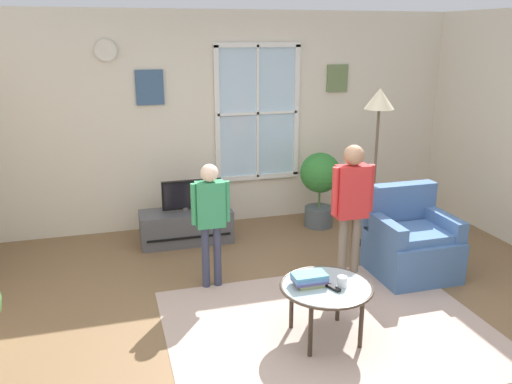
{
  "coord_description": "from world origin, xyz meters",
  "views": [
    {
      "loc": [
        -1.47,
        -3.52,
        2.34
      ],
      "look_at": [
        -0.3,
        0.53,
        1.06
      ],
      "focal_mm": 36.91,
      "sensor_mm": 36.0,
      "label": 1
    }
  ],
  "objects_px": {
    "coffee_table": "(326,289)",
    "potted_plant_by_window": "(320,182)",
    "remote_near_books": "(333,288)",
    "floor_lamp": "(379,115)",
    "person_red_shirt": "(352,200)",
    "armchair": "(410,243)",
    "cup": "(342,282)",
    "book_stack": "(309,279)",
    "television": "(185,195)",
    "remote_near_cup": "(310,280)",
    "person_green_shirt": "(210,212)",
    "tv_stand": "(186,227)"
  },
  "relations": [
    {
      "from": "coffee_table",
      "to": "potted_plant_by_window",
      "type": "height_order",
      "value": "potted_plant_by_window"
    },
    {
      "from": "remote_near_books",
      "to": "floor_lamp",
      "type": "relative_size",
      "value": 0.08
    },
    {
      "from": "coffee_table",
      "to": "person_red_shirt",
      "type": "bearing_deg",
      "value": 53.77
    },
    {
      "from": "armchair",
      "to": "cup",
      "type": "relative_size",
      "value": 9.85
    },
    {
      "from": "book_stack",
      "to": "person_red_shirt",
      "type": "height_order",
      "value": "person_red_shirt"
    },
    {
      "from": "cup",
      "to": "television",
      "type": "bearing_deg",
      "value": 109.79
    },
    {
      "from": "book_stack",
      "to": "floor_lamp",
      "type": "height_order",
      "value": "floor_lamp"
    },
    {
      "from": "television",
      "to": "potted_plant_by_window",
      "type": "distance_m",
      "value": 1.69
    },
    {
      "from": "armchair",
      "to": "potted_plant_by_window",
      "type": "distance_m",
      "value": 1.58
    },
    {
      "from": "remote_near_cup",
      "to": "person_green_shirt",
      "type": "bearing_deg",
      "value": 120.04
    },
    {
      "from": "cup",
      "to": "remote_near_books",
      "type": "xyz_separation_m",
      "value": [
        -0.08,
        -0.01,
        -0.03
      ]
    },
    {
      "from": "television",
      "to": "armchair",
      "type": "xyz_separation_m",
      "value": [
        2.04,
        -1.44,
        -0.25
      ]
    },
    {
      "from": "tv_stand",
      "to": "person_green_shirt",
      "type": "height_order",
      "value": "person_green_shirt"
    },
    {
      "from": "person_red_shirt",
      "to": "coffee_table",
      "type": "bearing_deg",
      "value": -126.23
    },
    {
      "from": "tv_stand",
      "to": "remote_near_cup",
      "type": "distance_m",
      "value": 2.31
    },
    {
      "from": "remote_near_books",
      "to": "person_green_shirt",
      "type": "distance_m",
      "value": 1.42
    },
    {
      "from": "person_green_shirt",
      "to": "potted_plant_by_window",
      "type": "bearing_deg",
      "value": 37.59
    },
    {
      "from": "tv_stand",
      "to": "potted_plant_by_window",
      "type": "relative_size",
      "value": 1.11
    },
    {
      "from": "person_green_shirt",
      "to": "person_red_shirt",
      "type": "bearing_deg",
      "value": -15.45
    },
    {
      "from": "cup",
      "to": "potted_plant_by_window",
      "type": "relative_size",
      "value": 0.09
    },
    {
      "from": "floor_lamp",
      "to": "remote_near_books",
      "type": "bearing_deg",
      "value": -126.31
    },
    {
      "from": "book_stack",
      "to": "person_red_shirt",
      "type": "distance_m",
      "value": 1.08
    },
    {
      "from": "television",
      "to": "armchair",
      "type": "distance_m",
      "value": 2.51
    },
    {
      "from": "television",
      "to": "book_stack",
      "type": "bearing_deg",
      "value": -74.67
    },
    {
      "from": "coffee_table",
      "to": "person_green_shirt",
      "type": "bearing_deg",
      "value": 121.04
    },
    {
      "from": "book_stack",
      "to": "floor_lamp",
      "type": "bearing_deg",
      "value": 48.64
    },
    {
      "from": "floor_lamp",
      "to": "person_red_shirt",
      "type": "bearing_deg",
      "value": -129.34
    },
    {
      "from": "tv_stand",
      "to": "remote_near_books",
      "type": "height_order",
      "value": "remote_near_books"
    },
    {
      "from": "cup",
      "to": "person_green_shirt",
      "type": "height_order",
      "value": "person_green_shirt"
    },
    {
      "from": "person_red_shirt",
      "to": "potted_plant_by_window",
      "type": "relative_size",
      "value": 1.47
    },
    {
      "from": "television",
      "to": "remote_near_cup",
      "type": "relative_size",
      "value": 3.73
    },
    {
      "from": "coffee_table",
      "to": "person_red_shirt",
      "type": "xyz_separation_m",
      "value": [
        0.58,
        0.79,
        0.44
      ]
    },
    {
      "from": "cup",
      "to": "armchair",
      "type": "bearing_deg",
      "value": 37.79
    },
    {
      "from": "armchair",
      "to": "remote_near_cup",
      "type": "relative_size",
      "value": 6.21
    },
    {
      "from": "cup",
      "to": "remote_near_books",
      "type": "bearing_deg",
      "value": -174.22
    },
    {
      "from": "television",
      "to": "person_green_shirt",
      "type": "relative_size",
      "value": 0.43
    },
    {
      "from": "television",
      "to": "cup",
      "type": "relative_size",
      "value": 5.91
    },
    {
      "from": "potted_plant_by_window",
      "to": "floor_lamp",
      "type": "distance_m",
      "value": 1.23
    },
    {
      "from": "television",
      "to": "remote_near_cup",
      "type": "xyz_separation_m",
      "value": [
        0.65,
        -2.19,
        -0.1
      ]
    },
    {
      "from": "person_red_shirt",
      "to": "person_green_shirt",
      "type": "distance_m",
      "value": 1.31
    },
    {
      "from": "book_stack",
      "to": "person_green_shirt",
      "type": "xyz_separation_m",
      "value": [
        -0.56,
        1.08,
        0.25
      ]
    },
    {
      "from": "armchair",
      "to": "person_red_shirt",
      "type": "distance_m",
      "value": 0.9
    },
    {
      "from": "person_red_shirt",
      "to": "potted_plant_by_window",
      "type": "height_order",
      "value": "person_red_shirt"
    },
    {
      "from": "armchair",
      "to": "person_green_shirt",
      "type": "bearing_deg",
      "value": 172.31
    },
    {
      "from": "remote_near_cup",
      "to": "book_stack",
      "type": "bearing_deg",
      "value": -116.96
    },
    {
      "from": "person_red_shirt",
      "to": "floor_lamp",
      "type": "relative_size",
      "value": 0.78
    },
    {
      "from": "cup",
      "to": "potted_plant_by_window",
      "type": "bearing_deg",
      "value": 71.03
    },
    {
      "from": "television",
      "to": "remote_near_cup",
      "type": "distance_m",
      "value": 2.29
    },
    {
      "from": "armchair",
      "to": "book_stack",
      "type": "relative_size",
      "value": 3.28
    },
    {
      "from": "tv_stand",
      "to": "coffee_table",
      "type": "distance_m",
      "value": 2.44
    }
  ]
}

